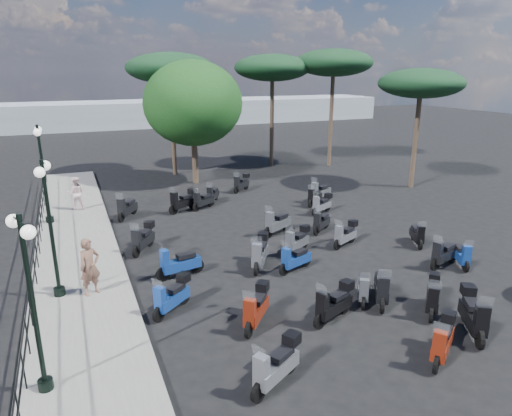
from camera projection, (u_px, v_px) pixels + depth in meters
name	position (u px, v px, depth m)	size (l,w,h in m)	color
ground	(267.00, 260.00, 16.99)	(120.00, 120.00, 0.00)	black
sidewalk	(78.00, 255.00, 17.23)	(3.00, 30.00, 0.15)	slate
railing	(37.00, 241.00, 16.34)	(0.04, 26.04, 1.10)	black
lamp_post_0	(31.00, 295.00, 9.24)	(0.60, 1.12, 3.99)	black
lamp_post_1	(50.00, 221.00, 13.32)	(0.42, 1.24, 4.22)	black
lamp_post_2	(43.00, 168.00, 19.98)	(0.35, 1.30, 4.39)	black
woman	(90.00, 267.00, 13.86)	(0.66, 0.43, 1.80)	brown
pedestrian_far	(76.00, 193.00, 22.40)	(0.80, 0.62, 1.64)	silver
scooter_1	(256.00, 309.00, 12.50)	(1.23, 1.40, 1.36)	black
scooter_2	(172.00, 297.00, 13.20)	(1.35, 1.17, 1.30)	black
scooter_3	(179.00, 264.00, 15.45)	(1.74, 0.62, 1.39)	black
scooter_4	(143.00, 239.00, 17.65)	(1.12, 1.48, 1.36)	black
scooter_5	(127.00, 209.00, 21.58)	(1.11, 1.51, 1.40)	black
scooter_6	(276.00, 366.00, 10.08)	(1.55, 1.03, 1.37)	black
scooter_7	(334.00, 304.00, 12.76)	(1.60, 0.86, 1.34)	black
scooter_8	(260.00, 253.00, 16.17)	(1.16, 1.60, 1.45)	black
scooter_9	(295.00, 260.00, 15.92)	(1.51, 0.74, 1.25)	black
scooter_10	(183.00, 201.00, 22.61)	(1.62, 1.02, 1.40)	black
scooter_11	(213.00, 195.00, 24.14)	(0.98, 1.31, 1.23)	black
scooter_12	(443.00, 341.00, 11.03)	(1.42, 1.12, 1.32)	black
scooter_13	(382.00, 289.00, 13.71)	(1.08, 1.50, 1.38)	black
scooter_14	(363.00, 289.00, 13.84)	(0.92, 1.29, 1.19)	black
scooter_15	(297.00, 241.00, 17.49)	(1.43, 0.98, 1.27)	black
scooter_16	(277.00, 223.00, 19.48)	(1.63, 0.98, 1.41)	black
scooter_17	(203.00, 201.00, 23.06)	(1.34, 0.90, 1.21)	black
scooter_18	(473.00, 315.00, 12.10)	(1.13, 1.64, 1.46)	black
scooter_19	(433.00, 297.00, 13.21)	(1.25, 1.28, 1.29)	black
scooter_20	(345.00, 235.00, 18.21)	(1.44, 0.86, 1.24)	black
scooter_21	(321.00, 223.00, 19.79)	(1.30, 1.01, 1.23)	black
scooter_22	(322.00, 205.00, 22.33)	(1.41, 0.83, 1.21)	black
scooter_23	(241.00, 183.00, 26.40)	(1.31, 1.11, 1.25)	black
scooter_25	(461.00, 255.00, 16.33)	(0.80, 1.39, 1.19)	black
scooter_26	(444.00, 255.00, 16.29)	(1.61, 0.74, 1.32)	black
scooter_27	(417.00, 235.00, 18.31)	(0.82, 1.38, 1.20)	black
scooter_28	(314.00, 197.00, 23.71)	(1.26, 1.01, 1.21)	black
scooter_29	(320.00, 192.00, 24.41)	(1.67, 0.93, 1.42)	black
broadleaf_tree	(193.00, 103.00, 27.14)	(5.93, 5.93, 7.38)	#38281E
pine_0	(272.00, 68.00, 31.50)	(5.31, 5.31, 7.84)	#38281E
pine_1	(334.00, 63.00, 31.60)	(5.41, 5.41, 8.19)	#38281E
pine_2	(170.00, 68.00, 28.83)	(5.56, 5.56, 7.86)	#38281E
pine_3	(421.00, 84.00, 25.74)	(4.80, 4.80, 6.89)	#38281E
distant_hills	(120.00, 114.00, 56.30)	(70.00, 8.00, 3.00)	gray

